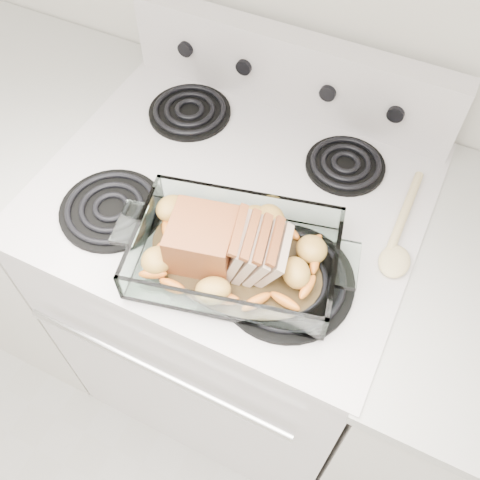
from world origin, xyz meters
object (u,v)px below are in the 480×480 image
at_px(counter_right, 474,401).
at_px(baking_dish, 235,257).
at_px(counter_left, 43,215).
at_px(electric_range, 234,294).
at_px(pork_roast, 220,241).

relative_size(counter_right, baking_dish, 2.56).
xyz_separation_m(counter_left, counter_right, (1.33, 0.00, 0.00)).
relative_size(electric_range, counter_right, 1.20).
bearing_deg(pork_roast, counter_left, -178.74).
xyz_separation_m(electric_range, pork_roast, (0.06, -0.17, 0.52)).
xyz_separation_m(counter_left, pork_roast, (0.72, -0.17, 0.53)).
xyz_separation_m(electric_range, baking_dish, (0.09, -0.17, 0.48)).
bearing_deg(counter_right, baking_dish, -163.80).
bearing_deg(pork_roast, baking_dish, 14.24).
distance_m(counter_right, pork_roast, 0.82).
relative_size(electric_range, counter_left, 1.20).
bearing_deg(pork_roast, electric_range, 123.66).
bearing_deg(baking_dish, counter_right, 3.06).
height_order(counter_right, pork_roast, pork_roast).
relative_size(counter_left, counter_right, 1.00).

